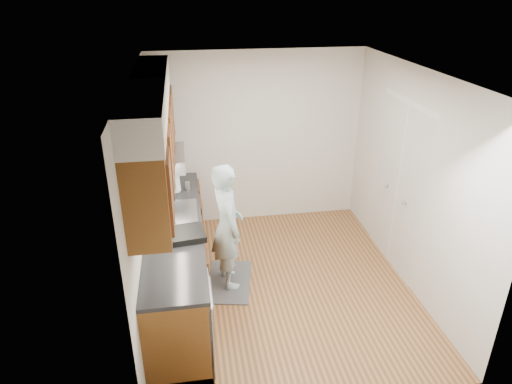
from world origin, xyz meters
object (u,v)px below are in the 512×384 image
(soap_bottle_b, at_px, (173,184))
(dish_rack, at_px, (184,235))
(person, at_px, (227,218))
(steel_can, at_px, (188,186))
(soap_bottle_a, at_px, (176,181))

(soap_bottle_b, height_order, dish_rack, soap_bottle_b)
(dish_rack, bearing_deg, soap_bottle_b, 87.40)
(person, relative_size, dish_rack, 4.14)
(person, height_order, steel_can, person)
(soap_bottle_b, xyz_separation_m, steel_can, (0.17, 0.02, -0.05))
(steel_can, bearing_deg, person, -59.01)
(steel_can, bearing_deg, soap_bottle_b, -172.35)
(person, height_order, dish_rack, person)
(soap_bottle_b, xyz_separation_m, dish_rack, (0.11, -1.13, -0.07))
(soap_bottle_a, bearing_deg, steel_can, 9.88)
(person, relative_size, soap_bottle_a, 5.92)
(person, xyz_separation_m, steel_can, (-0.42, 0.70, 0.12))
(person, distance_m, steel_can, 0.82)
(person, height_order, soap_bottle_b, person)
(soap_bottle_b, relative_size, steel_can, 1.95)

